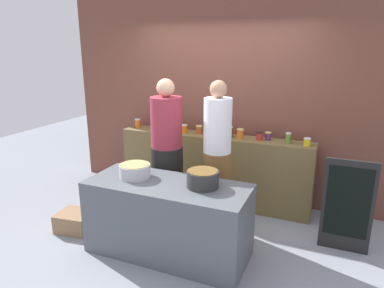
{
  "coord_description": "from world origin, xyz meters",
  "views": [
    {
      "loc": [
        1.53,
        -3.24,
        2.15
      ],
      "look_at": [
        0.0,
        0.35,
        1.05
      ],
      "focal_mm": 32.39,
      "sensor_mm": 36.0,
      "label": 1
    }
  ],
  "objects_px": {
    "preserve_jar_0": "(138,123)",
    "preserve_jar_13": "(307,142)",
    "preserve_jar_6": "(208,130)",
    "preserve_jar_10": "(260,136)",
    "preserve_jar_8": "(230,132)",
    "preserve_jar_7": "(223,132)",
    "preserve_jar_12": "(288,138)",
    "preserve_jar_1": "(155,126)",
    "preserve_jar_11": "(268,136)",
    "preserve_jar_5": "(199,130)",
    "chalkboard_sign": "(347,206)",
    "preserve_jar_9": "(240,134)",
    "preserve_jar_3": "(170,127)",
    "preserve_jar_4": "(184,129)",
    "cook_in_cap": "(217,166)",
    "preserve_jar_2": "(167,125)",
    "cooking_pot_center": "(203,179)",
    "cook_with_tongs": "(167,160)",
    "bread_crate": "(75,221)",
    "cooking_pot_left": "(135,171)"
  },
  "relations": [
    {
      "from": "preserve_jar_8",
      "to": "cook_with_tongs",
      "type": "height_order",
      "value": "cook_with_tongs"
    },
    {
      "from": "preserve_jar_6",
      "to": "chalkboard_sign",
      "type": "distance_m",
      "value": 2.02
    },
    {
      "from": "preserve_jar_6",
      "to": "preserve_jar_12",
      "type": "relative_size",
      "value": 0.81
    },
    {
      "from": "preserve_jar_12",
      "to": "bread_crate",
      "type": "distance_m",
      "value": 2.82
    },
    {
      "from": "preserve_jar_6",
      "to": "preserve_jar_7",
      "type": "relative_size",
      "value": 0.89
    },
    {
      "from": "preserve_jar_13",
      "to": "preserve_jar_0",
      "type": "bearing_deg",
      "value": 178.99
    },
    {
      "from": "preserve_jar_1",
      "to": "preserve_jar_8",
      "type": "distance_m",
      "value": 1.12
    },
    {
      "from": "preserve_jar_8",
      "to": "preserve_jar_12",
      "type": "xyz_separation_m",
      "value": [
        0.76,
        -0.01,
        -0.0
      ]
    },
    {
      "from": "preserve_jar_6",
      "to": "preserve_jar_10",
      "type": "bearing_deg",
      "value": -3.73
    },
    {
      "from": "preserve_jar_8",
      "to": "preserve_jar_11",
      "type": "relative_size",
      "value": 1.4
    },
    {
      "from": "cooking_pot_center",
      "to": "chalkboard_sign",
      "type": "relative_size",
      "value": 0.31
    },
    {
      "from": "preserve_jar_1",
      "to": "preserve_jar_8",
      "type": "bearing_deg",
      "value": 1.96
    },
    {
      "from": "preserve_jar_13",
      "to": "cook_with_tongs",
      "type": "relative_size",
      "value": 0.05
    },
    {
      "from": "preserve_jar_8",
      "to": "preserve_jar_10",
      "type": "xyz_separation_m",
      "value": [
        0.4,
        0.0,
        -0.02
      ]
    },
    {
      "from": "preserve_jar_2",
      "to": "cook_in_cap",
      "type": "bearing_deg",
      "value": -38.01
    },
    {
      "from": "preserve_jar_5",
      "to": "preserve_jar_7",
      "type": "height_order",
      "value": "preserve_jar_7"
    },
    {
      "from": "preserve_jar_11",
      "to": "cooking_pot_left",
      "type": "distance_m",
      "value": 1.83
    },
    {
      "from": "preserve_jar_0",
      "to": "preserve_jar_1",
      "type": "relative_size",
      "value": 0.99
    },
    {
      "from": "preserve_jar_3",
      "to": "preserve_jar_11",
      "type": "distance_m",
      "value": 1.38
    },
    {
      "from": "preserve_jar_1",
      "to": "preserve_jar_11",
      "type": "relative_size",
      "value": 1.27
    },
    {
      "from": "preserve_jar_4",
      "to": "chalkboard_sign",
      "type": "relative_size",
      "value": 0.11
    },
    {
      "from": "preserve_jar_0",
      "to": "preserve_jar_5",
      "type": "height_order",
      "value": "preserve_jar_0"
    },
    {
      "from": "preserve_jar_3",
      "to": "preserve_jar_11",
      "type": "height_order",
      "value": "preserve_jar_3"
    },
    {
      "from": "preserve_jar_2",
      "to": "bread_crate",
      "type": "xyz_separation_m",
      "value": [
        -0.51,
        -1.47,
        -0.94
      ]
    },
    {
      "from": "preserve_jar_0",
      "to": "cook_in_cap",
      "type": "relative_size",
      "value": 0.07
    },
    {
      "from": "preserve_jar_4",
      "to": "cook_in_cap",
      "type": "xyz_separation_m",
      "value": [
        0.76,
        -0.76,
        -0.21
      ]
    },
    {
      "from": "preserve_jar_11",
      "to": "preserve_jar_4",
      "type": "bearing_deg",
      "value": -176.34
    },
    {
      "from": "preserve_jar_8",
      "to": "preserve_jar_7",
      "type": "bearing_deg",
      "value": 171.62
    },
    {
      "from": "preserve_jar_7",
      "to": "cooking_pot_center",
      "type": "xyz_separation_m",
      "value": [
        0.23,
        -1.35,
        -0.16
      ]
    },
    {
      "from": "preserve_jar_9",
      "to": "cooking_pot_center",
      "type": "bearing_deg",
      "value": -90.79
    },
    {
      "from": "preserve_jar_2",
      "to": "preserve_jar_8",
      "type": "xyz_separation_m",
      "value": [
        0.98,
        -0.05,
        0.0
      ]
    },
    {
      "from": "preserve_jar_1",
      "to": "preserve_jar_10",
      "type": "relative_size",
      "value": 1.21
    },
    {
      "from": "preserve_jar_10",
      "to": "preserve_jar_4",
      "type": "bearing_deg",
      "value": -178.94
    },
    {
      "from": "preserve_jar_6",
      "to": "preserve_jar_8",
      "type": "relative_size",
      "value": 0.77
    },
    {
      "from": "preserve_jar_1",
      "to": "preserve_jar_13",
      "type": "bearing_deg",
      "value": 0.03
    },
    {
      "from": "preserve_jar_0",
      "to": "preserve_jar_13",
      "type": "bearing_deg",
      "value": -1.01
    },
    {
      "from": "preserve_jar_4",
      "to": "preserve_jar_7",
      "type": "bearing_deg",
      "value": 3.43
    },
    {
      "from": "preserve_jar_3",
      "to": "preserve_jar_7",
      "type": "distance_m",
      "value": 0.78
    },
    {
      "from": "preserve_jar_6",
      "to": "bread_crate",
      "type": "bearing_deg",
      "value": -127.98
    },
    {
      "from": "cook_in_cap",
      "to": "chalkboard_sign",
      "type": "xyz_separation_m",
      "value": [
        1.41,
        0.17,
        -0.31
      ]
    },
    {
      "from": "preserve_jar_13",
      "to": "preserve_jar_4",
      "type": "bearing_deg",
      "value": 179.38
    },
    {
      "from": "preserve_jar_0",
      "to": "preserve_jar_4",
      "type": "xyz_separation_m",
      "value": [
        0.78,
        -0.02,
        -0.01
      ]
    },
    {
      "from": "preserve_jar_0",
      "to": "preserve_jar_10",
      "type": "xyz_separation_m",
      "value": [
        1.84,
        -0.01,
        -0.01
      ]
    },
    {
      "from": "preserve_jar_7",
      "to": "preserve_jar_10",
      "type": "bearing_deg",
      "value": -1.61
    },
    {
      "from": "preserve_jar_11",
      "to": "preserve_jar_12",
      "type": "distance_m",
      "value": 0.27
    },
    {
      "from": "preserve_jar_7",
      "to": "preserve_jar_11",
      "type": "xyz_separation_m",
      "value": [
        0.6,
        0.04,
        -0.01
      ]
    },
    {
      "from": "cooking_pot_left",
      "to": "cook_with_tongs",
      "type": "bearing_deg",
      "value": 82.83
    },
    {
      "from": "preserve_jar_5",
      "to": "preserve_jar_10",
      "type": "relative_size",
      "value": 1.04
    },
    {
      "from": "preserve_jar_8",
      "to": "preserve_jar_2",
      "type": "bearing_deg",
      "value": 176.95
    },
    {
      "from": "chalkboard_sign",
      "to": "preserve_jar_9",
      "type": "bearing_deg",
      "value": 156.79
    }
  ]
}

